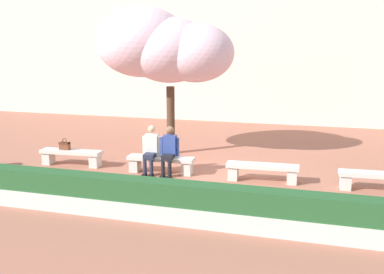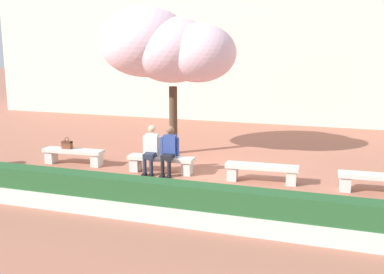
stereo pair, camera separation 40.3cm
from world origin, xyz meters
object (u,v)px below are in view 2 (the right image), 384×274
Objects in this scene: person_seated_left at (151,147)px; stone_bench_near_east at (379,181)px; handbag at (67,144)px; stone_bench_west_end at (73,154)px; person_seated_right at (169,149)px; stone_bench_near_west at (161,162)px; stone_bench_center at (262,170)px; cherry_tree_main at (165,47)px.

stone_bench_near_east is at bearing 0.53° from person_seated_left.
person_seated_left is 2.69m from handbag.
stone_bench_west_end is 0.34m from handbag.
stone_bench_near_west is at bearing 168.62° from person_seated_right.
stone_bench_near_west is 2.95m from handbag.
stone_bench_west_end is 1.42× the size of person_seated_right.
stone_bench_center is 1.42× the size of person_seated_right.
stone_bench_west_end is at bearing -133.12° from cherry_tree_main.
cherry_tree_main is at bearing 108.04° from stone_bench_near_west.
stone_bench_center is 0.40× the size of cherry_tree_main.
stone_bench_near_east is 5.73m from person_seated_left.
cherry_tree_main reaches higher than stone_bench_center.
stone_bench_center is at bearing -0.09° from handbag.
person_seated_right is (3.00, -0.05, 0.39)m from stone_bench_west_end.
stone_bench_near_east is 5.41× the size of handbag.
person_seated_right is (0.27, -0.05, 0.39)m from stone_bench_near_west.
person_seated_right is 3.81× the size of handbag.
person_seated_right reaches higher than stone_bench_near_east.
handbag is (-5.67, 0.01, 0.28)m from stone_bench_center.
stone_bench_west_end is 8.20m from stone_bench_near_east.
stone_bench_near_east is 7.21m from cherry_tree_main.
stone_bench_center is (2.73, 0.00, 0.00)m from stone_bench_near_west.
stone_bench_near_west is 2.73m from stone_bench_center.
stone_bench_near_east is (2.73, 0.00, 0.00)m from stone_bench_center.
handbag is (-2.69, 0.06, -0.12)m from person_seated_left.
stone_bench_west_end is 3.03m from person_seated_right.
person_seated_right is at bearing -178.76° from stone_bench_center.
person_seated_left reaches higher than handbag.
stone_bench_center is 5.07m from cherry_tree_main.
stone_bench_west_end is 2.73m from stone_bench_near_west.
person_seated_right is at bearing -1.11° from handbag.
stone_bench_near_east is 5.22m from person_seated_right.
handbag is (-3.21, 0.06, -0.12)m from person_seated_right.
person_seated_left is (-0.25, -0.05, 0.39)m from stone_bench_near_west.
stone_bench_near_east is at bearing 0.00° from stone_bench_west_end.
stone_bench_center is 2.73m from stone_bench_near_east.
stone_bench_west_end and stone_bench_near_west have the same top height.
cherry_tree_main is (-6.17, 2.17, 3.03)m from stone_bench_near_east.
stone_bench_west_end is 1.00× the size of stone_bench_near_west.
person_seated_left reaches higher than stone_bench_near_east.
cherry_tree_main is at bearing 43.98° from handbag.
stone_bench_west_end is 1.42× the size of person_seated_left.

